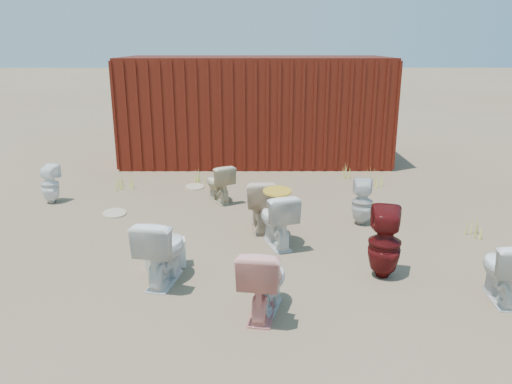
{
  "coord_description": "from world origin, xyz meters",
  "views": [
    {
      "loc": [
        -0.02,
        -6.6,
        2.72
      ],
      "look_at": [
        0.0,
        0.6,
        0.55
      ],
      "focal_mm": 35.0,
      "sensor_mm": 36.0,
      "label": 1
    }
  ],
  "objects_px": {
    "toilet_back_yellowlid": "(277,219)",
    "loose_tank": "(165,253)",
    "toilet_front_pink": "(262,280)",
    "toilet_front_e": "(504,270)",
    "toilet_front_maroon": "(385,243)",
    "toilet_back_beige_right": "(260,204)",
    "toilet_front_c": "(267,280)",
    "toilet_back_a": "(50,184)",
    "toilet_back_beige_left": "(219,183)",
    "toilet_front_a": "(162,250)",
    "toilet_back_e": "(362,202)",
    "shipping_container": "(256,109)"
  },
  "relations": [
    {
      "from": "toilet_front_e",
      "to": "toilet_back_beige_right",
      "type": "relative_size",
      "value": 0.89
    },
    {
      "from": "toilet_back_e",
      "to": "toilet_front_e",
      "type": "bearing_deg",
      "value": 123.45
    },
    {
      "from": "toilet_front_a",
      "to": "toilet_back_beige_left",
      "type": "bearing_deg",
      "value": -87.41
    },
    {
      "from": "toilet_back_yellowlid",
      "to": "loose_tank",
      "type": "bearing_deg",
      "value": 8.95
    },
    {
      "from": "toilet_back_a",
      "to": "toilet_front_a",
      "type": "bearing_deg",
      "value": 141.53
    },
    {
      "from": "toilet_back_e",
      "to": "loose_tank",
      "type": "distance_m",
      "value": 3.17
    },
    {
      "from": "shipping_container",
      "to": "toilet_front_a",
      "type": "xyz_separation_m",
      "value": [
        -1.09,
        -6.45,
        -0.79
      ]
    },
    {
      "from": "loose_tank",
      "to": "toilet_front_maroon",
      "type": "bearing_deg",
      "value": -16.27
    },
    {
      "from": "toilet_back_beige_left",
      "to": "loose_tank",
      "type": "bearing_deg",
      "value": 50.67
    },
    {
      "from": "toilet_back_a",
      "to": "loose_tank",
      "type": "relative_size",
      "value": 1.36
    },
    {
      "from": "toilet_front_c",
      "to": "toilet_back_beige_right",
      "type": "height_order",
      "value": "toilet_back_beige_right"
    },
    {
      "from": "toilet_front_pink",
      "to": "toilet_front_e",
      "type": "distance_m",
      "value": 2.64
    },
    {
      "from": "toilet_front_maroon",
      "to": "toilet_back_yellowlid",
      "type": "distance_m",
      "value": 1.57
    },
    {
      "from": "toilet_back_a",
      "to": "toilet_back_yellowlid",
      "type": "xyz_separation_m",
      "value": [
        3.89,
        -1.92,
        0.05
      ]
    },
    {
      "from": "toilet_back_a",
      "to": "toilet_back_e",
      "type": "distance_m",
      "value": 5.35
    },
    {
      "from": "toilet_front_a",
      "to": "toilet_front_maroon",
      "type": "xyz_separation_m",
      "value": [
        2.62,
        0.13,
        0.03
      ]
    },
    {
      "from": "toilet_back_beige_left",
      "to": "toilet_front_maroon",
      "type": "bearing_deg",
      "value": 97.26
    },
    {
      "from": "toilet_front_c",
      "to": "toilet_back_e",
      "type": "height_order",
      "value": "toilet_back_e"
    },
    {
      "from": "toilet_front_maroon",
      "to": "toilet_front_c",
      "type": "bearing_deg",
      "value": 40.16
    },
    {
      "from": "toilet_front_a",
      "to": "toilet_front_e",
      "type": "height_order",
      "value": "toilet_front_a"
    },
    {
      "from": "toilet_front_pink",
      "to": "toilet_back_beige_right",
      "type": "bearing_deg",
      "value": -81.42
    },
    {
      "from": "toilet_back_beige_left",
      "to": "toilet_back_a",
      "type": "bearing_deg",
      "value": -27.65
    },
    {
      "from": "toilet_back_beige_right",
      "to": "shipping_container",
      "type": "bearing_deg",
      "value": -93.93
    },
    {
      "from": "toilet_back_yellowlid",
      "to": "shipping_container",
      "type": "bearing_deg",
      "value": -103.54
    },
    {
      "from": "shipping_container",
      "to": "toilet_back_yellowlid",
      "type": "bearing_deg",
      "value": -86.92
    },
    {
      "from": "toilet_front_maroon",
      "to": "toilet_back_yellowlid",
      "type": "relative_size",
      "value": 1.12
    },
    {
      "from": "shipping_container",
      "to": "toilet_front_pink",
      "type": "bearing_deg",
      "value": -89.58
    },
    {
      "from": "toilet_back_a",
      "to": "toilet_back_beige_right",
      "type": "relative_size",
      "value": 0.85
    },
    {
      "from": "toilet_back_e",
      "to": "toilet_back_a",
      "type": "bearing_deg",
      "value": -1.84
    },
    {
      "from": "toilet_front_e",
      "to": "loose_tank",
      "type": "bearing_deg",
      "value": -8.02
    },
    {
      "from": "toilet_front_c",
      "to": "toilet_back_a",
      "type": "height_order",
      "value": "toilet_back_a"
    },
    {
      "from": "toilet_back_beige_right",
      "to": "toilet_back_e",
      "type": "bearing_deg",
      "value": -177.13
    },
    {
      "from": "toilet_front_c",
      "to": "toilet_back_e",
      "type": "distance_m",
      "value": 2.99
    },
    {
      "from": "toilet_front_a",
      "to": "toilet_back_yellowlid",
      "type": "distance_m",
      "value": 1.77
    },
    {
      "from": "toilet_back_a",
      "to": "loose_tank",
      "type": "bearing_deg",
      "value": 145.24
    },
    {
      "from": "toilet_back_a",
      "to": "shipping_container",
      "type": "bearing_deg",
      "value": -124.58
    },
    {
      "from": "toilet_front_pink",
      "to": "toilet_front_e",
      "type": "xyz_separation_m",
      "value": [
        2.62,
        0.28,
        -0.03
      ]
    },
    {
      "from": "toilet_front_a",
      "to": "toilet_back_e",
      "type": "relative_size",
      "value": 1.14
    },
    {
      "from": "toilet_front_pink",
      "to": "loose_tank",
      "type": "relative_size",
      "value": 1.55
    },
    {
      "from": "toilet_back_beige_right",
      "to": "toilet_front_maroon",
      "type": "bearing_deg",
      "value": 127.79
    },
    {
      "from": "toilet_front_pink",
      "to": "toilet_front_c",
      "type": "xyz_separation_m",
      "value": [
        0.06,
        0.1,
        -0.06
      ]
    },
    {
      "from": "toilet_front_a",
      "to": "toilet_back_beige_left",
      "type": "xyz_separation_m",
      "value": [
        0.44,
        3.1,
        -0.07
      ]
    },
    {
      "from": "toilet_front_e",
      "to": "loose_tank",
      "type": "xyz_separation_m",
      "value": [
        -3.82,
        0.87,
        -0.18
      ]
    },
    {
      "from": "toilet_front_c",
      "to": "toilet_back_yellowlid",
      "type": "height_order",
      "value": "toilet_back_yellowlid"
    },
    {
      "from": "toilet_back_a",
      "to": "loose_tank",
      "type": "height_order",
      "value": "toilet_back_a"
    },
    {
      "from": "toilet_front_e",
      "to": "toilet_back_e",
      "type": "distance_m",
      "value": 2.6
    },
    {
      "from": "toilet_front_maroon",
      "to": "toilet_back_beige_right",
      "type": "height_order",
      "value": "toilet_front_maroon"
    },
    {
      "from": "toilet_front_c",
      "to": "toilet_front_maroon",
      "type": "bearing_deg",
      "value": -136.07
    },
    {
      "from": "toilet_front_pink",
      "to": "toilet_front_e",
      "type": "height_order",
      "value": "toilet_front_pink"
    },
    {
      "from": "toilet_front_a",
      "to": "toilet_back_beige_right",
      "type": "distance_m",
      "value": 2.08
    }
  ]
}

